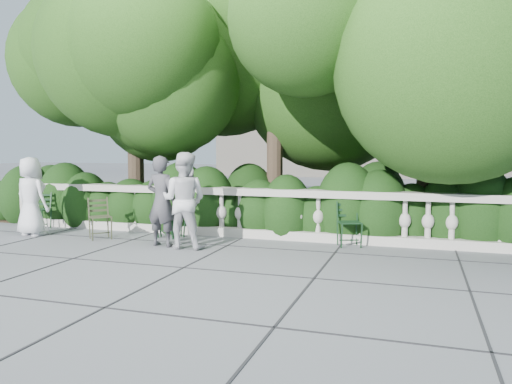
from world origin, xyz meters
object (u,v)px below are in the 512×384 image
(chair_c, at_px, (167,238))
(person_woman_grey, at_px, (162,201))
(chair_weathered, at_px, (102,240))
(person_casual_man, at_px, (184,200))
(person_businessman, at_px, (31,196))
(chair_a, at_px, (36,231))
(chair_b, at_px, (166,238))
(chair_e, at_px, (351,248))

(chair_c, bearing_deg, person_woman_grey, -46.33)
(chair_weathered, height_order, person_casual_man, person_casual_man)
(chair_weathered, xyz_separation_m, person_woman_grey, (1.41, -0.16, 0.83))
(chair_weathered, bearing_deg, person_woman_grey, -52.34)
(chair_c, height_order, person_businessman, person_businessman)
(chair_a, bearing_deg, person_woman_grey, -23.15)
(chair_a, distance_m, chair_b, 3.18)
(person_woman_grey, relative_size, person_casual_man, 0.96)
(person_casual_man, bearing_deg, chair_c, -47.95)
(chair_e, xyz_separation_m, chair_weathered, (-4.76, -0.74, 0.00))
(chair_weathered, relative_size, person_businessman, 0.52)
(chair_b, distance_m, person_woman_grey, 1.14)
(chair_c, relative_size, person_casual_man, 0.48)
(person_woman_grey, distance_m, person_casual_man, 0.47)
(chair_e, distance_m, person_woman_grey, 3.56)
(chair_b, bearing_deg, chair_a, -176.95)
(person_businessman, bearing_deg, chair_b, -158.05)
(chair_e, bearing_deg, person_woman_grey, 173.14)
(person_casual_man, bearing_deg, person_businessman, -6.39)
(chair_weathered, bearing_deg, chair_b, -19.01)
(chair_b, xyz_separation_m, chair_weathered, (-1.10, -0.56, 0.00))
(chair_b, bearing_deg, person_businessman, -166.26)
(chair_e, xyz_separation_m, person_casual_man, (-2.88, -0.92, 0.87))
(person_businessman, distance_m, person_casual_man, 3.59)
(chair_b, xyz_separation_m, chair_e, (3.66, 0.17, 0.00))
(chair_b, relative_size, person_businessman, 0.52)
(chair_b, height_order, chair_weathered, same)
(chair_weathered, bearing_deg, person_casual_man, -51.67)
(chair_e, bearing_deg, chair_a, 159.92)
(chair_e, distance_m, person_businessman, 6.55)
(chair_a, relative_size, chair_b, 1.00)
(chair_a, xyz_separation_m, chair_c, (3.20, 0.03, 0.00))
(chair_weathered, distance_m, person_casual_man, 2.08)
(chair_a, xyz_separation_m, person_businessman, (0.38, -0.53, 0.81))
(chair_c, distance_m, chair_weathered, 1.26)
(chair_b, xyz_separation_m, person_woman_grey, (0.31, -0.72, 0.83))
(chair_a, distance_m, person_woman_grey, 3.66)
(chair_c, height_order, chair_e, same)
(chair_b, bearing_deg, chair_c, 21.34)
(person_woman_grey, bearing_deg, chair_c, -61.29)
(person_woman_grey, bearing_deg, chair_b, -60.00)
(person_woman_grey, bearing_deg, chair_a, -4.55)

